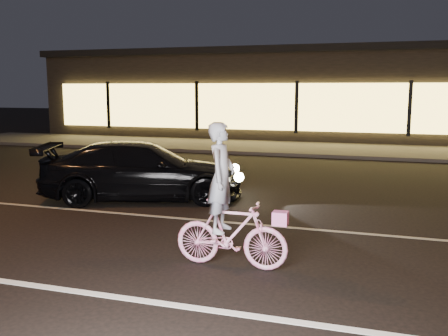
% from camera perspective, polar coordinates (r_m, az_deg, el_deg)
% --- Properties ---
extents(ground, '(90.00, 90.00, 0.00)m').
position_cam_1_polar(ground, '(7.60, -10.68, -9.41)').
color(ground, black).
rests_on(ground, ground).
extents(lane_stripe_near, '(60.00, 0.12, 0.01)m').
position_cam_1_polar(lane_stripe_near, '(6.40, -17.17, -13.23)').
color(lane_stripe_near, silver).
rests_on(lane_stripe_near, ground).
extents(lane_stripe_far, '(60.00, 0.10, 0.01)m').
position_cam_1_polar(lane_stripe_far, '(9.33, -4.87, -5.76)').
color(lane_stripe_far, gray).
rests_on(lane_stripe_far, ground).
extents(sidewalk, '(30.00, 4.00, 0.12)m').
position_cam_1_polar(sidewalk, '(19.78, 7.33, 2.26)').
color(sidewalk, '#383533').
rests_on(sidewalk, ground).
extents(storefront, '(25.40, 8.42, 4.20)m').
position_cam_1_polar(storefront, '(25.54, 9.84, 8.43)').
color(storefront, black).
rests_on(storefront, ground).
extents(cyclist, '(1.56, 0.54, 1.96)m').
position_cam_1_polar(cyclist, '(6.69, 0.50, -5.59)').
color(cyclist, '#FD3B98').
rests_on(cyclist, ground).
extents(sedan, '(4.64, 3.13, 1.25)m').
position_cam_1_polar(sedan, '(10.93, -9.29, -0.33)').
color(sedan, black).
rests_on(sedan, ground).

